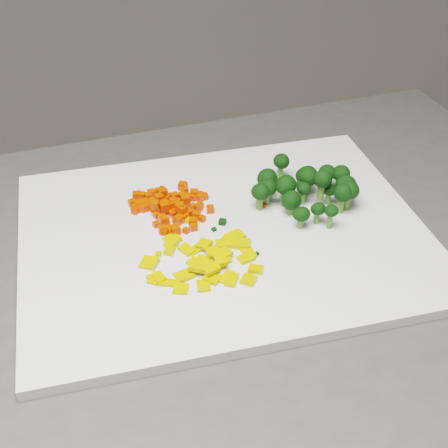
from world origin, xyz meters
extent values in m
cube|color=white|center=(0.04, 0.30, 0.91)|extent=(0.48, 0.38, 0.01)
cube|color=#F02E02|center=(-0.01, 0.38, 0.92)|extent=(0.01, 0.01, 0.01)
cube|color=#F02E02|center=(-0.02, 0.35, 0.92)|extent=(0.01, 0.01, 0.01)
cube|color=#F02E02|center=(-0.03, 0.31, 0.92)|extent=(0.01, 0.01, 0.01)
cube|color=#F02E02|center=(-0.02, 0.32, 0.92)|extent=(0.01, 0.01, 0.01)
cube|color=#F02E02|center=(0.01, 0.32, 0.92)|extent=(0.01, 0.01, 0.01)
cube|color=#F02E02|center=(0.02, 0.33, 0.92)|extent=(0.01, 0.01, 0.01)
cube|color=#F02E02|center=(0.01, 0.40, 0.92)|extent=(0.01, 0.01, 0.01)
cube|color=#F02E02|center=(-0.01, 0.37, 0.93)|extent=(0.01, 0.01, 0.01)
cube|color=#F02E02|center=(-0.03, 0.31, 0.92)|extent=(0.01, 0.01, 0.01)
cube|color=#F02E02|center=(0.02, 0.35, 0.92)|extent=(0.01, 0.01, 0.01)
cube|color=#F02E02|center=(0.00, 0.33, 0.92)|extent=(0.01, 0.01, 0.01)
cube|color=#F02E02|center=(-0.04, 0.39, 0.92)|extent=(0.01, 0.01, 0.01)
cube|color=#F02E02|center=(0.02, 0.33, 0.92)|extent=(0.01, 0.01, 0.01)
cube|color=#F02E02|center=(-0.06, 0.38, 0.92)|extent=(0.01, 0.01, 0.01)
cube|color=#F02E02|center=(-0.01, 0.37, 0.92)|extent=(0.01, 0.01, 0.01)
cube|color=#F02E02|center=(-0.04, 0.36, 0.92)|extent=(0.01, 0.01, 0.01)
cube|color=#F02E02|center=(0.01, 0.34, 0.92)|extent=(0.01, 0.01, 0.01)
cube|color=#F02E02|center=(-0.05, 0.37, 0.92)|extent=(0.01, 0.01, 0.01)
cube|color=#F02E02|center=(-0.03, 0.36, 0.92)|extent=(0.01, 0.01, 0.01)
cube|color=#F02E02|center=(-0.03, 0.35, 0.93)|extent=(0.01, 0.01, 0.01)
cube|color=#F02E02|center=(0.01, 0.39, 0.92)|extent=(0.01, 0.01, 0.01)
cube|color=#F02E02|center=(-0.03, 0.39, 0.92)|extent=(0.01, 0.01, 0.01)
cube|color=#F02E02|center=(-0.01, 0.34, 0.92)|extent=(0.01, 0.01, 0.01)
cube|color=#F02E02|center=(-0.02, 0.36, 0.92)|extent=(0.01, 0.01, 0.01)
cube|color=#F02E02|center=(-0.02, 0.34, 0.92)|extent=(0.01, 0.01, 0.01)
cube|color=#F02E02|center=(0.01, 0.36, 0.92)|extent=(0.01, 0.01, 0.01)
cube|color=#F02E02|center=(-0.01, 0.39, 0.92)|extent=(0.01, 0.01, 0.01)
cube|color=#F02E02|center=(-0.04, 0.33, 0.92)|extent=(0.01, 0.01, 0.01)
cube|color=#F02E02|center=(-0.03, 0.36, 0.92)|extent=(0.01, 0.01, 0.01)
cube|color=#F02E02|center=(-0.02, 0.40, 0.92)|extent=(0.01, 0.01, 0.01)
cube|color=#F02E02|center=(-0.02, 0.35, 0.92)|extent=(0.01, 0.01, 0.01)
cube|color=#F02E02|center=(-0.05, 0.39, 0.92)|extent=(0.01, 0.01, 0.01)
cube|color=#F02E02|center=(-0.04, 0.39, 0.92)|extent=(0.01, 0.01, 0.01)
cube|color=#F02E02|center=(0.00, 0.34, 0.93)|extent=(0.01, 0.01, 0.01)
cube|color=#F02E02|center=(-0.01, 0.35, 0.92)|extent=(0.01, 0.01, 0.01)
cube|color=#F02E02|center=(0.03, 0.38, 0.92)|extent=(0.01, 0.01, 0.01)
cube|color=#F02E02|center=(0.00, 0.38, 0.92)|extent=(0.01, 0.01, 0.01)
cube|color=#F02E02|center=(0.01, 0.37, 0.92)|extent=(0.01, 0.01, 0.01)
cube|color=#F02E02|center=(0.00, 0.36, 0.92)|extent=(0.01, 0.01, 0.01)
cube|color=#F02E02|center=(0.02, 0.38, 0.92)|extent=(0.01, 0.01, 0.01)
cube|color=#F02E02|center=(-0.01, 0.35, 0.92)|extent=(0.01, 0.01, 0.01)
cube|color=#F02E02|center=(0.01, 0.31, 0.92)|extent=(0.01, 0.01, 0.01)
cube|color=#F02E02|center=(-0.01, 0.31, 0.92)|extent=(0.01, 0.01, 0.01)
cube|color=#F02E02|center=(-0.06, 0.36, 0.92)|extent=(0.01, 0.01, 0.01)
cube|color=#F02E02|center=(-0.01, 0.36, 0.92)|extent=(0.01, 0.01, 0.01)
cube|color=#F02E02|center=(0.03, 0.37, 0.92)|extent=(0.01, 0.01, 0.01)
cube|color=#F02E02|center=(-0.01, 0.35, 0.92)|extent=(0.01, 0.01, 0.01)
cube|color=#F02E02|center=(-0.04, 0.37, 0.92)|extent=(0.01, 0.01, 0.01)
cube|color=#F02E02|center=(0.01, 0.32, 0.92)|extent=(0.01, 0.01, 0.01)
cube|color=#F02E02|center=(-0.01, 0.33, 0.92)|extent=(0.01, 0.01, 0.01)
cube|color=#F02E02|center=(-0.02, 0.40, 0.92)|extent=(0.01, 0.01, 0.01)
cube|color=#F02E02|center=(0.02, 0.35, 0.92)|extent=(0.01, 0.01, 0.01)
cube|color=#F02E02|center=(-0.03, 0.35, 0.92)|extent=(0.01, 0.01, 0.01)
cube|color=#F02E02|center=(0.00, 0.36, 0.92)|extent=(0.01, 0.01, 0.01)
cube|color=#F02E02|center=(0.00, 0.37, 0.92)|extent=(0.01, 0.01, 0.01)
cube|color=#F02E02|center=(0.00, 0.31, 0.92)|extent=(0.01, 0.01, 0.01)
cube|color=#F02E02|center=(-0.01, 0.35, 0.92)|extent=(0.01, 0.01, 0.01)
cube|color=#F02E02|center=(-0.01, 0.33, 0.92)|extent=(0.01, 0.01, 0.01)
cube|color=#F02E02|center=(-0.05, 0.36, 0.92)|extent=(0.01, 0.01, 0.01)
cube|color=#F02E02|center=(0.01, 0.39, 0.92)|extent=(0.01, 0.01, 0.01)
cube|color=#F02E02|center=(-0.02, 0.37, 0.92)|extent=(0.01, 0.01, 0.01)
cube|color=#F02E02|center=(-0.05, 0.37, 0.92)|extent=(0.01, 0.01, 0.01)
cube|color=#F02E02|center=(-0.02, 0.38, 0.93)|extent=(0.01, 0.01, 0.01)
cube|color=#F02E02|center=(-0.01, 0.37, 0.92)|extent=(0.01, 0.01, 0.01)
cube|color=#F02E02|center=(-0.02, 0.31, 0.92)|extent=(0.01, 0.01, 0.01)
cube|color=#F02E02|center=(0.02, 0.35, 0.92)|extent=(0.01, 0.01, 0.01)
cube|color=#F02E02|center=(0.03, 0.37, 0.92)|extent=(0.01, 0.01, 0.01)
cube|color=#F02E02|center=(0.00, 0.33, 0.92)|extent=(0.01, 0.01, 0.01)
cube|color=#F02E02|center=(-0.02, 0.37, 0.93)|extent=(0.01, 0.01, 0.01)
cube|color=#F02E02|center=(-0.04, 0.37, 0.92)|extent=(0.01, 0.01, 0.01)
cube|color=#F02E02|center=(-0.01, 0.35, 0.92)|extent=(0.01, 0.01, 0.01)
cube|color=#F02E02|center=(-0.01, 0.35, 0.92)|extent=(0.01, 0.01, 0.01)
cube|color=#F02E02|center=(0.01, 0.40, 0.92)|extent=(0.01, 0.01, 0.01)
cube|color=#F02E02|center=(0.00, 0.35, 0.92)|extent=(0.01, 0.01, 0.01)
cube|color=#F02E02|center=(0.02, 0.37, 0.92)|extent=(0.01, 0.01, 0.01)
cube|color=#F02E02|center=(0.00, 0.34, 0.93)|extent=(0.01, 0.01, 0.01)
cube|color=#F02E02|center=(0.03, 0.34, 0.92)|extent=(0.01, 0.01, 0.01)
cube|color=#F02E02|center=(-0.03, 0.33, 0.92)|extent=(0.01, 0.01, 0.01)
cube|color=#F02E02|center=(-0.02, 0.33, 0.92)|extent=(0.01, 0.01, 0.01)
cube|color=#F02E02|center=(-0.03, 0.34, 0.92)|extent=(0.01, 0.01, 0.01)
cube|color=#F02E02|center=(-0.01, 0.36, 0.93)|extent=(0.01, 0.01, 0.01)
cube|color=#DDAC0B|center=(-0.05, 0.26, 0.92)|extent=(0.03, 0.03, 0.01)
cube|color=#DDAC0B|center=(0.03, 0.25, 0.92)|extent=(0.02, 0.02, 0.01)
cube|color=#DDAC0B|center=(0.01, 0.27, 0.92)|extent=(0.02, 0.02, 0.01)
cube|color=#DDAC0B|center=(0.03, 0.21, 0.92)|extent=(0.02, 0.02, 0.01)
cube|color=#DDAC0B|center=(0.05, 0.21, 0.91)|extent=(0.02, 0.02, 0.01)
cube|color=#DDAC0B|center=(-0.03, 0.21, 0.91)|extent=(0.02, 0.02, 0.01)
cube|color=#DDAC0B|center=(0.04, 0.28, 0.91)|extent=(0.02, 0.02, 0.01)
cube|color=#DDAC0B|center=(-0.05, 0.23, 0.91)|extent=(0.02, 0.02, 0.01)
cube|color=#DDAC0B|center=(0.03, 0.25, 0.91)|extent=(0.02, 0.02, 0.01)
cube|color=#DDAC0B|center=(0.00, 0.23, 0.92)|extent=(0.02, 0.02, 0.01)
cube|color=#DDAC0B|center=(-0.02, 0.23, 0.91)|extent=(0.02, 0.02, 0.01)
cube|color=#DDAC0B|center=(-0.02, 0.29, 0.92)|extent=(0.02, 0.02, 0.01)
cube|color=#DDAC0B|center=(-0.02, 0.30, 0.91)|extent=(0.02, 0.02, 0.01)
cube|color=#DDAC0B|center=(0.01, 0.23, 0.92)|extent=(0.02, 0.02, 0.01)
cube|color=#DDAC0B|center=(0.03, 0.27, 0.91)|extent=(0.02, 0.02, 0.00)
cube|color=#DDAC0B|center=(-0.01, 0.27, 0.91)|extent=(0.02, 0.02, 0.01)
cube|color=#DDAC0B|center=(0.00, 0.21, 0.91)|extent=(0.02, 0.02, 0.01)
cube|color=#DDAC0B|center=(0.01, 0.22, 0.91)|extent=(0.02, 0.03, 0.01)
cube|color=#DDAC0B|center=(0.00, 0.25, 0.91)|extent=(0.02, 0.02, 0.01)
cube|color=#DDAC0B|center=(0.05, 0.28, 0.92)|extent=(0.02, 0.02, 0.01)
cube|color=#DDAC0B|center=(0.06, 0.22, 0.91)|extent=(0.02, 0.02, 0.01)
cube|color=#DDAC0B|center=(-0.05, 0.23, 0.91)|extent=(0.02, 0.02, 0.01)
cube|color=#DDAC0B|center=(0.02, 0.24, 0.92)|extent=(0.01, 0.02, 0.01)
cube|color=#DDAC0B|center=(-0.04, 0.22, 0.91)|extent=(0.02, 0.02, 0.01)
cube|color=#DDAC0B|center=(0.00, 0.27, 0.91)|extent=(0.02, 0.02, 0.01)
cube|color=#DDAC0B|center=(0.05, 0.27, 0.92)|extent=(0.03, 0.03, 0.01)
cube|color=#DDAC0B|center=(0.06, 0.25, 0.91)|extent=(0.02, 0.02, 0.01)
cube|color=#DDAC0B|center=(0.03, 0.22, 0.91)|extent=(0.02, 0.03, 0.01)
cube|color=#DDAC0B|center=(-0.03, 0.28, 0.92)|extent=(0.02, 0.02, 0.01)
cube|color=#DDAC0B|center=(0.05, 0.24, 0.91)|extent=(0.02, 0.02, 0.01)
cube|color=#DDAC0B|center=(0.02, 0.26, 0.92)|extent=(0.02, 0.02, 0.01)
cube|color=#DDAC0B|center=(0.00, 0.25, 0.91)|extent=(0.02, 0.03, 0.01)
cube|color=#DDAC0B|center=(0.00, 0.33, 0.92)|extent=(0.01, 0.01, 0.01)
cube|color=black|center=(0.04, 0.31, 0.92)|extent=(0.01, 0.01, 0.01)
cube|color=#DDAC0B|center=(-0.06, 0.24, 0.91)|extent=(0.01, 0.01, 0.00)
cube|color=black|center=(0.03, 0.30, 0.91)|extent=(0.01, 0.01, 0.00)
cube|color=black|center=(-0.01, 0.33, 0.92)|extent=(0.01, 0.01, 0.01)
cube|color=#DDAC0B|center=(0.01, 0.24, 0.92)|extent=(0.01, 0.01, 0.01)
cube|color=#F02E02|center=(0.10, 0.34, 0.91)|extent=(0.01, 0.01, 0.00)
cube|color=#DDAC0B|center=(-0.04, 0.27, 0.91)|extent=(0.01, 0.01, 0.00)
cube|color=black|center=(0.07, 0.25, 0.91)|extent=(0.01, 0.01, 0.00)
camera|label=1|loc=(-0.10, -0.27, 1.36)|focal=50.00mm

